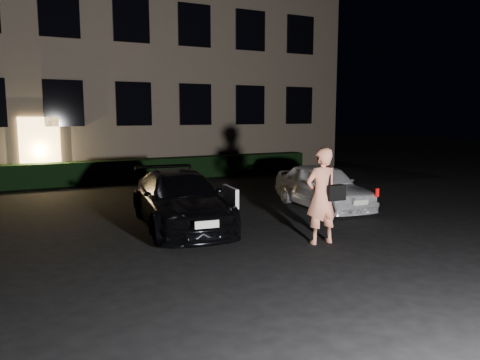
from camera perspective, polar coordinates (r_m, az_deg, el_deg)
name	(u,v)px	position (r m, az deg, el deg)	size (l,w,h in m)	color
ground	(279,248)	(9.27, 4.82, -8.30)	(80.00, 80.00, 0.00)	black
building	(110,40)	(23.28, -15.61, 16.14)	(20.00, 8.11, 12.00)	#736252
hedge	(139,170)	(18.79, -12.24, 1.20)	(15.00, 0.70, 0.85)	black
sedan	(180,199)	(10.95, -7.32, -2.36)	(2.32, 4.61, 1.28)	black
hatch	(322,186)	(13.20, 10.02, -0.74)	(1.79, 3.74, 1.23)	silver
man	(322,196)	(9.53, 9.96, -1.92)	(0.80, 0.49, 1.95)	#F9916E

